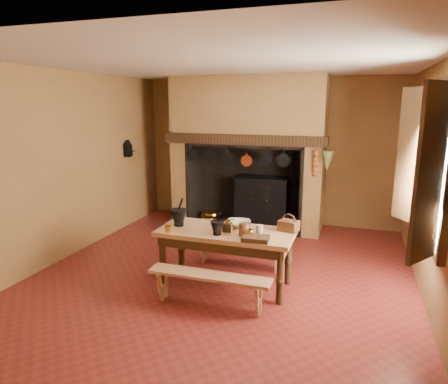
% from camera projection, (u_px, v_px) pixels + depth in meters
% --- Properties ---
extents(floor, '(5.50, 5.50, 0.00)m').
position_uv_depth(floor, '(225.00, 273.00, 5.56)').
color(floor, maroon).
rests_on(floor, ground).
extents(ceiling, '(5.50, 5.50, 0.00)m').
position_uv_depth(ceiling, '(225.00, 63.00, 4.96)').
color(ceiling, silver).
rests_on(ceiling, back_wall).
extents(back_wall, '(5.00, 0.02, 2.80)m').
position_uv_depth(back_wall, '(269.00, 151.00, 7.80)').
color(back_wall, olive).
rests_on(back_wall, floor).
extents(wall_left, '(0.02, 5.50, 2.80)m').
position_uv_depth(wall_left, '(68.00, 165.00, 6.03)').
color(wall_left, olive).
rests_on(wall_left, floor).
extents(wall_right, '(0.02, 5.50, 2.80)m').
position_uv_depth(wall_right, '(436.00, 186.00, 4.49)').
color(wall_right, olive).
rests_on(wall_right, floor).
extents(wall_front, '(5.00, 0.02, 2.80)m').
position_uv_depth(wall_front, '(98.00, 240.00, 2.71)').
color(wall_front, olive).
rests_on(wall_front, floor).
extents(chimney_breast, '(2.95, 0.96, 2.80)m').
position_uv_depth(chimney_breast, '(249.00, 131.00, 7.40)').
color(chimney_breast, olive).
rests_on(chimney_breast, floor).
extents(iron_range, '(1.12, 0.55, 1.60)m').
position_uv_depth(iron_range, '(263.00, 200.00, 7.74)').
color(iron_range, black).
rests_on(iron_range, floor).
extents(hearth_pans, '(0.51, 0.62, 0.20)m').
position_uv_depth(hearth_pans, '(210.00, 218.00, 7.92)').
color(hearth_pans, gold).
rests_on(hearth_pans, floor).
extents(hanging_pans, '(1.92, 0.29, 0.27)m').
position_uv_depth(hanging_pans, '(239.00, 159.00, 7.05)').
color(hanging_pans, black).
rests_on(hanging_pans, chimney_breast).
extents(onion_string, '(0.12, 0.10, 0.46)m').
position_uv_depth(onion_string, '(316.00, 164.00, 6.62)').
color(onion_string, '#A0591D').
rests_on(onion_string, chimney_breast).
extents(herb_bunch, '(0.20, 0.20, 0.35)m').
position_uv_depth(herb_bunch, '(327.00, 161.00, 6.56)').
color(herb_bunch, brown).
rests_on(herb_bunch, chimney_breast).
extents(window, '(0.39, 1.75, 1.76)m').
position_uv_depth(window, '(429.00, 164.00, 4.10)').
color(window, white).
rests_on(window, wall_right).
extents(wall_coffee_mill, '(0.23, 0.16, 0.31)m').
position_uv_depth(wall_coffee_mill, '(128.00, 147.00, 7.42)').
color(wall_coffee_mill, black).
rests_on(wall_coffee_mill, wall_left).
extents(work_table, '(1.71, 0.76, 0.74)m').
position_uv_depth(work_table, '(226.00, 239.00, 5.08)').
color(work_table, tan).
rests_on(work_table, floor).
extents(bench_front, '(1.44, 0.25, 0.41)m').
position_uv_depth(bench_front, '(209.00, 282.00, 4.58)').
color(bench_front, tan).
rests_on(bench_front, floor).
extents(bench_back, '(1.34, 0.23, 0.38)m').
position_uv_depth(bench_back, '(239.00, 248.00, 5.72)').
color(bench_back, tan).
rests_on(bench_back, floor).
extents(mortar_large, '(0.22, 0.22, 0.37)m').
position_uv_depth(mortar_large, '(179.00, 216.00, 5.22)').
color(mortar_large, black).
rests_on(mortar_large, work_table).
extents(mortar_small, '(0.17, 0.17, 0.29)m').
position_uv_depth(mortar_small, '(217.00, 227.00, 4.86)').
color(mortar_small, black).
rests_on(mortar_small, work_table).
extents(coffee_grinder, '(0.15, 0.12, 0.17)m').
position_uv_depth(coffee_grinder, '(228.00, 226.00, 4.99)').
color(coffee_grinder, '#392512').
rests_on(coffee_grinder, work_table).
extents(brass_mug_a, '(0.09, 0.09, 0.08)m').
position_uv_depth(brass_mug_a, '(168.00, 229.00, 4.97)').
color(brass_mug_a, gold).
rests_on(brass_mug_a, work_table).
extents(brass_mug_b, '(0.10, 0.10, 0.10)m').
position_uv_depth(brass_mug_b, '(247.00, 228.00, 5.00)').
color(brass_mug_b, gold).
rests_on(brass_mug_b, work_table).
extents(mixing_bowl, '(0.37, 0.37, 0.08)m').
position_uv_depth(mixing_bowl, '(239.00, 224.00, 5.19)').
color(mixing_bowl, '#BEB892').
rests_on(mixing_bowl, work_table).
extents(stoneware_crock, '(0.16, 0.16, 0.16)m').
position_uv_depth(stoneware_crock, '(244.00, 229.00, 4.83)').
color(stoneware_crock, '#563420').
rests_on(stoneware_crock, work_table).
extents(glass_jar, '(0.09, 0.09, 0.15)m').
position_uv_depth(glass_jar, '(259.00, 231.00, 4.79)').
color(glass_jar, beige).
rests_on(glass_jar, work_table).
extents(wicker_basket, '(0.27, 0.23, 0.23)m').
position_uv_depth(wicker_basket, '(289.00, 225.00, 5.02)').
color(wicker_basket, '#482815').
rests_on(wicker_basket, work_table).
extents(wooden_tray, '(0.32, 0.24, 0.05)m').
position_uv_depth(wooden_tray, '(256.00, 238.00, 4.66)').
color(wooden_tray, '#392512').
rests_on(wooden_tray, work_table).
extents(brass_cup, '(0.13, 0.13, 0.09)m').
position_uv_depth(brass_cup, '(249.00, 233.00, 4.79)').
color(brass_cup, gold).
rests_on(brass_cup, work_table).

